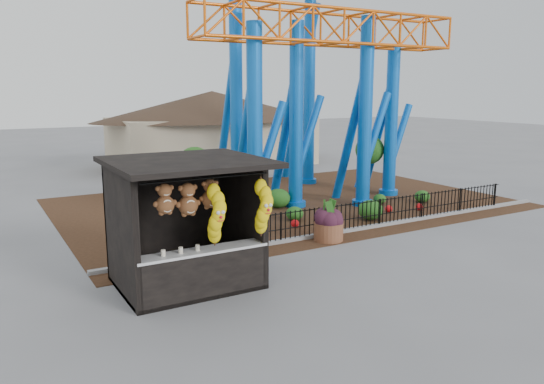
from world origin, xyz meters
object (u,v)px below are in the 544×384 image
terracotta_planter (328,232)px  potted_plant (324,227)px  roller_coaster (306,46)px  prize_booth (190,226)px

terracotta_planter → potted_plant: bearing=103.5°
roller_coaster → potted_plant: 8.69m
terracotta_planter → potted_plant: potted_plant is taller
roller_coaster → terracotta_planter: 8.86m
prize_booth → potted_plant: bearing=18.9°
prize_booth → roller_coaster: size_ratio=0.32×
prize_booth → potted_plant: (5.20, 1.78, -1.12)m
prize_booth → roller_coaster: bearing=42.1°
prize_booth → roller_coaster: 11.97m
prize_booth → potted_plant: size_ratio=4.42×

